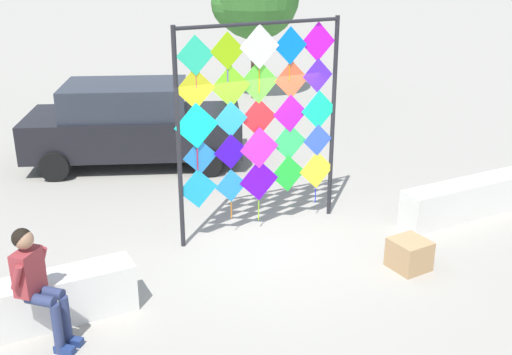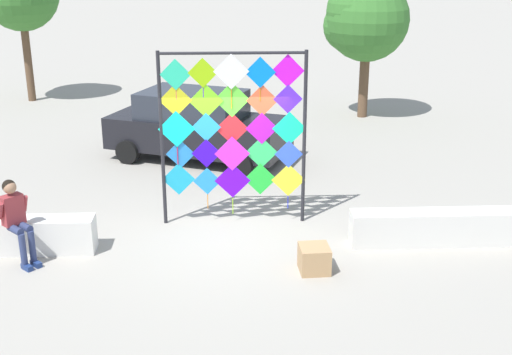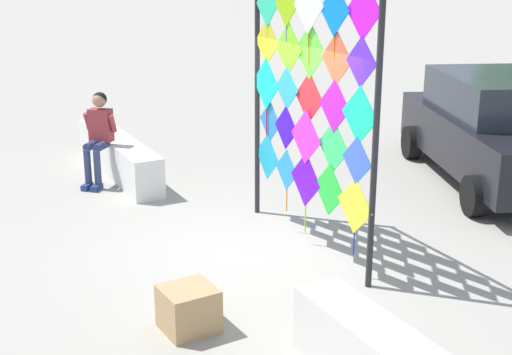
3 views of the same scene
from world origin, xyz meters
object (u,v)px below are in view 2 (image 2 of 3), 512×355
(parked_car, at_px, (197,125))
(cardboard_box_large, at_px, (314,259))
(seated_vendor, at_px, (16,216))
(kite_display_rack, at_px, (233,126))
(tree_far_right, at_px, (363,18))

(parked_car, distance_m, cardboard_box_large, 6.67)
(seated_vendor, distance_m, parked_car, 6.39)
(kite_display_rack, relative_size, cardboard_box_large, 6.65)
(seated_vendor, height_order, tree_far_right, tree_far_right)
(kite_display_rack, relative_size, parked_car, 0.70)
(kite_display_rack, height_order, parked_car, kite_display_rack)
(kite_display_rack, bearing_deg, parked_car, 101.78)
(tree_far_right, bearing_deg, parked_car, -140.03)
(parked_car, distance_m, tree_far_right, 6.74)
(cardboard_box_large, bearing_deg, seated_vendor, 173.82)
(seated_vendor, height_order, cardboard_box_large, seated_vendor)
(kite_display_rack, relative_size, seated_vendor, 2.27)
(kite_display_rack, xyz_separation_m, parked_car, (-0.86, 4.14, -1.07))
(cardboard_box_large, xyz_separation_m, tree_far_right, (2.73, 10.38, 2.82))
(parked_car, bearing_deg, kite_display_rack, -78.22)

